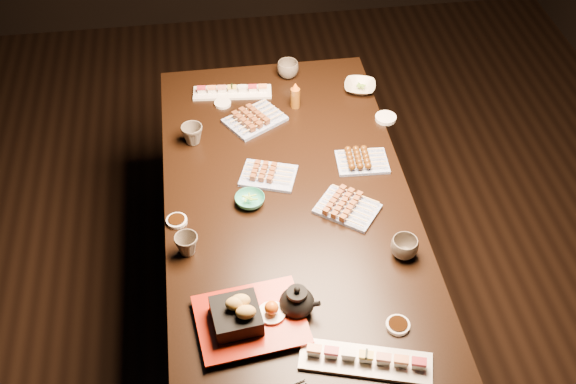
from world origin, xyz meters
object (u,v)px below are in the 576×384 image
object	(u,v)px
tempura_tray	(250,312)
teacup_far_right	(288,69)
edamame_bowl_cream	(360,87)
teapot	(297,300)
yakitori_plate_center	(268,172)
teacup_near_left	(187,245)
teacup_mid_right	(404,248)
teacup_far_left	(192,134)
yakitori_plate_right	(348,205)
edamame_bowl_green	(250,200)
condiment_bottle	(295,95)
dining_table	(290,272)
sushi_platter_far	(232,90)
sushi_platter_near	(366,358)
yakitori_plate_left	(255,116)

from	to	relation	value
tempura_tray	teacup_far_right	world-z (taller)	tempura_tray
edamame_bowl_cream	teapot	xyz separation A→B (m)	(-0.44, -1.12, 0.04)
teacup_far_right	yakitori_plate_center	bearing A→B (deg)	-104.45
teacup_near_left	teacup_mid_right	world-z (taller)	teacup_near_left
teacup_far_left	teacup_far_right	world-z (taller)	teacup_far_left
yakitori_plate_center	edamame_bowl_cream	bearing A→B (deg)	66.35
yakitori_plate_right	edamame_bowl_cream	world-z (taller)	yakitori_plate_right
edamame_bowl_green	condiment_bottle	size ratio (longest dim) A/B	0.90
edamame_bowl_green	edamame_bowl_cream	distance (m)	0.82
edamame_bowl_cream	teacup_near_left	xyz separation A→B (m)	(-0.77, -0.82, 0.02)
dining_table	condiment_bottle	bearing A→B (deg)	89.21
sushi_platter_far	teacup_far_right	bearing A→B (deg)	-154.34
teacup_far_right	teapot	bearing A→B (deg)	-96.81
sushi_platter_far	teacup_far_right	distance (m)	0.27
yakitori_plate_center	teacup_far_left	distance (m)	0.37
yakitori_plate_center	condiment_bottle	size ratio (longest dim) A/B	1.67
condiment_bottle	sushi_platter_far	bearing A→B (deg)	153.24
edamame_bowl_green	teacup_far_left	distance (m)	0.42
dining_table	teacup_far_right	xyz separation A→B (m)	(0.11, 0.80, 0.41)
tempura_tray	teacup_near_left	distance (m)	0.37
sushi_platter_far	dining_table	bearing A→B (deg)	107.34
yakitori_plate_right	teacup_far_left	distance (m)	0.70
sushi_platter_near	teacup_far_left	bearing A→B (deg)	129.30
dining_table	teacup_mid_right	distance (m)	0.61
edamame_bowl_green	teacup_far_right	xyz separation A→B (m)	(0.25, 0.77, 0.02)
yakitori_plate_center	teacup_near_left	xyz separation A→B (m)	(-0.32, -0.33, 0.01)
yakitori_plate_center	edamame_bowl_cream	world-z (taller)	yakitori_plate_center
yakitori_plate_right	teacup_mid_right	world-z (taller)	teacup_mid_right
yakitori_plate_center	teacup_far_right	world-z (taller)	teacup_far_right
yakitori_plate_left	teacup_mid_right	size ratio (longest dim) A/B	2.44
edamame_bowl_cream	tempura_tray	xyz separation A→B (m)	(-0.59, -1.15, 0.04)
edamame_bowl_green	teacup_mid_right	distance (m)	0.58
sushi_platter_far	yakitori_plate_center	size ratio (longest dim) A/B	1.66
yakitori_plate_left	edamame_bowl_green	world-z (taller)	yakitori_plate_left
teacup_far_right	teapot	distance (m)	1.27
teacup_near_left	yakitori_plate_right	bearing A→B (deg)	11.66
sushi_platter_near	sushi_platter_far	xyz separation A→B (m)	(-0.28, 1.38, -0.00)
yakitori_plate_right	dining_table	bearing A→B (deg)	-157.08
sushi_platter_near	yakitori_plate_left	world-z (taller)	yakitori_plate_left
yakitori_plate_right	yakitori_plate_left	bearing A→B (deg)	153.86
teapot	tempura_tray	bearing A→B (deg)	-146.93
yakitori_plate_center	teacup_far_right	distance (m)	0.66
yakitori_plate_right	edamame_bowl_green	distance (m)	0.35
dining_table	tempura_tray	bearing A→B (deg)	-101.78
yakitori_plate_right	teacup_far_left	xyz separation A→B (m)	(-0.53, 0.46, 0.01)
edamame_bowl_green	tempura_tray	world-z (taller)	tempura_tray
teacup_far_left	teacup_far_right	distance (m)	0.59
yakitori_plate_right	edamame_bowl_cream	size ratio (longest dim) A/B	1.57
dining_table	sushi_platter_far	bearing A→B (deg)	111.44
yakitori_plate_right	tempura_tray	world-z (taller)	tempura_tray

